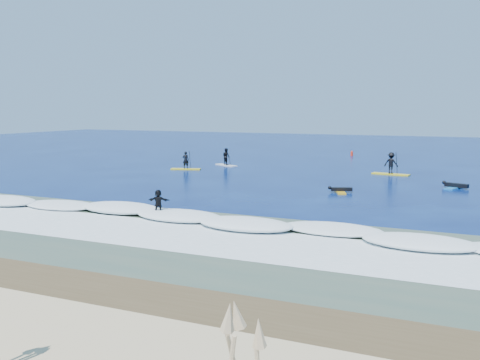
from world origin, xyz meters
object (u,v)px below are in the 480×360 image
at_px(sup_paddler_left, 186,163).
at_px(marker_buoy, 352,153).
at_px(sup_paddler_center, 226,158).
at_px(wave_surfer, 158,203).
at_px(sup_paddler_right, 391,165).
at_px(prone_paddler_near, 340,190).
at_px(prone_paddler_far, 455,186).

distance_m(sup_paddler_left, marker_buoy, 23.29).
relative_size(sup_paddler_center, wave_surfer, 1.49).
distance_m(sup_paddler_right, marker_buoy, 18.06).
bearing_deg(sup_paddler_left, sup_paddler_right, -4.66).
distance_m(sup_paddler_right, prone_paddler_near, 11.52).
distance_m(prone_paddler_near, wave_surfer, 14.01).
height_order(wave_surfer, marker_buoy, wave_surfer).
relative_size(sup_paddler_right, prone_paddler_near, 1.54).
xyz_separation_m(sup_paddler_center, marker_buoy, (9.07, 15.99, -0.45)).
height_order(prone_paddler_far, wave_surfer, wave_surfer).
bearing_deg(wave_surfer, sup_paddler_right, 55.90).
height_order(prone_paddler_far, marker_buoy, marker_buoy).
relative_size(sup_paddler_center, prone_paddler_near, 1.34).
bearing_deg(marker_buoy, sup_paddler_center, -119.56).
xyz_separation_m(prone_paddler_near, prone_paddler_far, (7.12, 5.17, 0.02)).
relative_size(prone_paddler_far, marker_buoy, 3.42).
relative_size(sup_paddler_left, sup_paddler_center, 1.00).
relative_size(sup_paddler_left, prone_paddler_near, 1.34).
bearing_deg(sup_paddler_left, prone_paddler_near, -41.23).
xyz_separation_m(prone_paddler_near, marker_buoy, (-5.27, 28.01, 0.16)).
bearing_deg(sup_paddler_center, sup_paddler_left, -85.46).
distance_m(sup_paddler_left, prone_paddler_near, 18.09).
distance_m(prone_paddler_near, marker_buoy, 28.51).
relative_size(sup_paddler_right, prone_paddler_far, 1.35).
xyz_separation_m(wave_surfer, marker_buoy, (1.51, 40.26, -0.46)).
bearing_deg(sup_paddler_center, sup_paddler_right, 27.33).
bearing_deg(sup_paddler_center, wave_surfer, -43.03).
distance_m(sup_paddler_center, marker_buoy, 18.39).
height_order(sup_paddler_left, prone_paddler_far, sup_paddler_left).
height_order(sup_paddler_center, wave_surfer, sup_paddler_center).
height_order(sup_paddler_right, marker_buoy, sup_paddler_right).
distance_m(prone_paddler_far, wave_surfer, 22.29).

